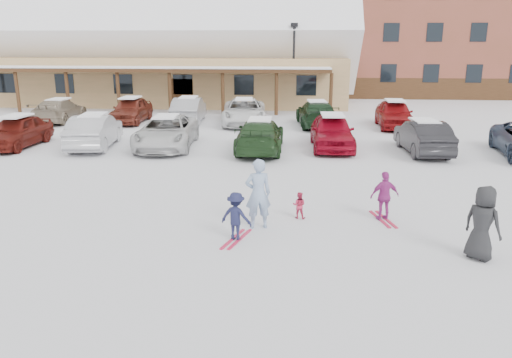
# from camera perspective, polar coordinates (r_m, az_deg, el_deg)

# --- Properties ---
(ground) EXTENTS (160.00, 160.00, 0.00)m
(ground) POSITION_cam_1_polar(r_m,az_deg,el_deg) (13.61, -1.62, -5.15)
(ground) COLOR silver
(ground) RESTS_ON ground
(day_lodge) EXTENTS (29.12, 12.50, 10.38)m
(day_lodge) POSITION_cam_1_polar(r_m,az_deg,el_deg) (41.94, -9.93, 14.09)
(day_lodge) COLOR tan
(day_lodge) RESTS_ON ground
(lamp_post) EXTENTS (0.50, 0.25, 6.02)m
(lamp_post) POSITION_cam_1_polar(r_m,az_deg,el_deg) (35.94, 4.33, 13.22)
(lamp_post) COLOR black
(lamp_post) RESTS_ON ground
(conifer_2) EXTENTS (5.28, 5.28, 12.24)m
(conifer_2) POSITION_cam_1_polar(r_m,az_deg,el_deg) (63.09, -26.17, 15.81)
(conifer_2) COLOR black
(conifer_2) RESTS_ON ground
(conifer_3) EXTENTS (3.96, 3.96, 9.18)m
(conifer_3) POSITION_cam_1_polar(r_m,az_deg,el_deg) (56.84, 9.75, 15.58)
(conifer_3) COLOR black
(conifer_3) RESTS_ON ground
(adult_skier) EXTENTS (0.78, 0.61, 1.88)m
(adult_skier) POSITION_cam_1_polar(r_m,az_deg,el_deg) (13.05, 0.24, -1.70)
(adult_skier) COLOR #89A2C5
(adult_skier) RESTS_ON ground
(toddler_red) EXTENTS (0.41, 0.34, 0.76)m
(toddler_red) POSITION_cam_1_polar(r_m,az_deg,el_deg) (13.97, 4.94, -3.00)
(toddler_red) COLOR #C52A4D
(toddler_red) RESTS_ON ground
(child_navy) EXTENTS (0.89, 0.67, 1.23)m
(child_navy) POSITION_cam_1_polar(r_m,az_deg,el_deg) (12.37, -2.30, -4.29)
(child_navy) COLOR #191C3D
(child_navy) RESTS_ON ground
(skis_child_navy) EXTENTS (0.59, 1.40, 0.03)m
(skis_child_navy) POSITION_cam_1_polar(r_m,az_deg,el_deg) (12.58, -2.27, -6.86)
(skis_child_navy) COLOR #C41C41
(skis_child_navy) RESTS_ON ground
(child_magenta) EXTENTS (0.87, 0.52, 1.38)m
(child_magenta) POSITION_cam_1_polar(r_m,az_deg,el_deg) (14.15, 14.49, -1.89)
(child_magenta) COLOR #A22D82
(child_magenta) RESTS_ON ground
(skis_child_magenta) EXTENTS (0.53, 1.41, 0.03)m
(skis_child_magenta) POSITION_cam_1_polar(r_m,az_deg,el_deg) (14.36, 14.31, -4.47)
(skis_child_magenta) COLOR #C41C41
(skis_child_magenta) RESTS_ON ground
(bystander_dark) EXTENTS (0.98, 0.99, 1.73)m
(bystander_dark) POSITION_cam_1_polar(r_m,az_deg,el_deg) (12.30, 24.47, -4.61)
(bystander_dark) COLOR black
(bystander_dark) RESTS_ON ground
(parked_car_0) EXTENTS (1.79, 4.34, 1.47)m
(parked_car_0) POSITION_cam_1_polar(r_m,az_deg,el_deg) (25.86, -25.64, 4.92)
(parked_car_0) COLOR #5E1610
(parked_car_0) RESTS_ON ground
(parked_car_1) EXTENTS (2.27, 4.87, 1.55)m
(parked_car_1) POSITION_cam_1_polar(r_m,az_deg,el_deg) (24.38, -17.97, 5.23)
(parked_car_1) COLOR #ACACB1
(parked_car_1) RESTS_ON ground
(parked_car_2) EXTENTS (2.83, 5.49, 1.48)m
(parked_car_2) POSITION_cam_1_polar(r_m,az_deg,el_deg) (23.52, -10.19, 5.30)
(parked_car_2) COLOR silver
(parked_car_2) RESTS_ON ground
(parked_car_3) EXTENTS (2.06, 5.00, 1.45)m
(parked_car_3) POSITION_cam_1_polar(r_m,az_deg,el_deg) (22.42, 0.46, 5.01)
(parked_car_3) COLOR #213E1E
(parked_car_3) RESTS_ON ground
(parked_car_4) EXTENTS (1.97, 4.66, 1.57)m
(parked_car_4) POSITION_cam_1_polar(r_m,az_deg,el_deg) (23.26, 8.67, 5.37)
(parked_car_4) COLOR maroon
(parked_car_4) RESTS_ON ground
(parked_car_5) EXTENTS (1.80, 4.51, 1.46)m
(parked_car_5) POSITION_cam_1_polar(r_m,az_deg,el_deg) (23.23, 18.55, 4.59)
(parked_car_5) COLOR black
(parked_car_5) RESTS_ON ground
(parked_car_7) EXTENTS (2.16, 4.90, 1.40)m
(parked_car_7) POSITION_cam_1_polar(r_m,az_deg,el_deg) (33.07, -21.55, 7.29)
(parked_car_7) COLOR gray
(parked_car_7) RESTS_ON ground
(parked_car_8) EXTENTS (1.86, 4.50, 1.52)m
(parked_car_8) POSITION_cam_1_polar(r_m,az_deg,el_deg) (31.49, -14.10, 7.65)
(parked_car_8) COLOR maroon
(parked_car_8) RESTS_ON ground
(parked_car_9) EXTENTS (1.94, 4.75, 1.53)m
(parked_car_9) POSITION_cam_1_polar(r_m,az_deg,el_deg) (30.90, -7.68, 7.84)
(parked_car_9) COLOR #98989D
(parked_car_9) RESTS_ON ground
(parked_car_10) EXTENTS (3.02, 5.67, 1.52)m
(parked_car_10) POSITION_cam_1_polar(r_m,az_deg,el_deg) (29.85, -1.36, 7.70)
(parked_car_10) COLOR white
(parked_car_10) RESTS_ON ground
(parked_car_11) EXTENTS (2.54, 5.24, 1.47)m
(parked_car_11) POSITION_cam_1_polar(r_m,az_deg,el_deg) (29.35, 6.94, 7.41)
(parked_car_11) COLOR #18331C
(parked_car_11) RESTS_ON ground
(parked_car_12) EXTENTS (1.96, 4.62, 1.56)m
(parked_car_12) POSITION_cam_1_polar(r_m,az_deg,el_deg) (29.80, 15.52, 7.17)
(parked_car_12) COLOR maroon
(parked_car_12) RESTS_ON ground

